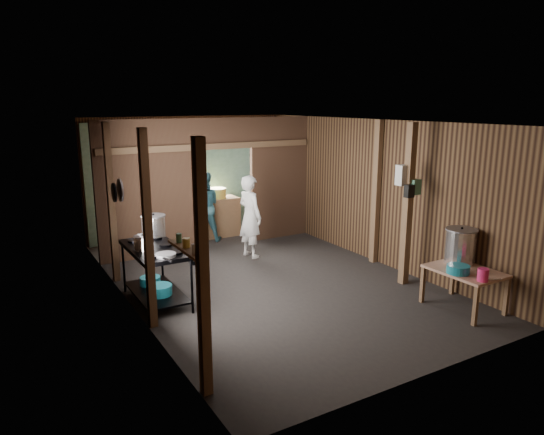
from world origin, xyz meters
TOP-DOWN VIEW (x-y plane):
  - floor at (0.00, 0.00)m, footprint 4.50×7.00m
  - ceiling at (0.00, 0.00)m, footprint 4.50×7.00m
  - wall_back at (0.00, 3.50)m, footprint 4.50×0.00m
  - wall_front at (0.00, -3.50)m, footprint 4.50×0.00m
  - wall_left at (-2.25, 0.00)m, footprint 0.00×7.00m
  - wall_right at (2.25, 0.00)m, footprint 0.00×7.00m
  - partition_left at (-1.32, 2.20)m, footprint 1.85×0.10m
  - partition_right at (1.57, 2.20)m, footprint 1.35×0.10m
  - partition_header at (0.25, 2.20)m, footprint 1.30×0.10m
  - turquoise_panel at (0.00, 3.44)m, footprint 4.40×0.06m
  - back_counter at (0.30, 2.95)m, footprint 1.20×0.50m
  - wall_clock at (0.25, 3.40)m, footprint 0.20×0.03m
  - post_left_a at (-2.18, -2.60)m, footprint 0.10×0.12m
  - post_left_b at (-2.18, -0.80)m, footprint 0.10×0.12m
  - post_left_c at (-2.18, 1.20)m, footprint 0.10×0.12m
  - post_right at (2.18, -0.20)m, footprint 0.10×0.12m
  - post_free at (1.85, -1.30)m, footprint 0.12×0.12m
  - cross_beam at (0.00, 2.15)m, footprint 4.40×0.12m
  - pan_lid_big at (-2.21, 0.40)m, footprint 0.03×0.34m
  - pan_lid_small at (-2.21, 0.80)m, footprint 0.03×0.30m
  - wall_shelf at (-2.15, -2.10)m, footprint 0.14×0.80m
  - jar_white at (-2.15, -2.35)m, footprint 0.07×0.07m
  - jar_yellow at (-2.15, -2.10)m, footprint 0.08×0.08m
  - jar_green at (-2.15, -1.88)m, footprint 0.06×0.06m
  - bag_white at (1.80, -1.22)m, footprint 0.22×0.15m
  - bag_green at (1.92, -1.36)m, footprint 0.16×0.12m
  - bag_black at (1.78, -1.38)m, footprint 0.14×0.10m
  - gas_range at (-1.88, -0.03)m, footprint 0.73×1.42m
  - prep_table at (1.83, -2.49)m, footprint 0.72×0.99m
  - stove_pot_large at (-1.71, 0.52)m, footprint 0.47×0.47m
  - stove_pot_med at (-2.05, -0.06)m, footprint 0.30×0.30m
  - frying_pan at (-1.88, -0.54)m, footprint 0.39×0.55m
  - blue_tub_front at (-1.88, -0.18)m, footprint 0.35×0.35m
  - blue_tub_back at (-1.88, 0.29)m, footprint 0.31×0.31m
  - stock_pot at (2.02, -2.22)m, footprint 0.60×0.60m
  - wash_basin at (1.62, -2.53)m, footprint 0.32×0.32m
  - pink_bucket at (1.65, -2.90)m, footprint 0.16×0.16m
  - knife at (1.78, -2.93)m, footprint 0.29×0.15m
  - yellow_tub at (0.45, 2.95)m, footprint 0.39×0.39m
  - cook at (0.36, 1.25)m, footprint 0.47×0.63m
  - worker_back at (0.03, 2.71)m, footprint 0.87×0.77m

SIDE VIEW (x-z plane):
  - floor at x=0.00m, z-range 0.00..0.00m
  - blue_tub_back at x=-1.88m, z-range 0.16..0.29m
  - blue_tub_front at x=-1.88m, z-range 0.16..0.31m
  - prep_table at x=1.83m, z-range 0.00..0.59m
  - gas_range at x=-1.88m, z-range 0.00..0.84m
  - back_counter at x=0.30m, z-range 0.00..0.85m
  - knife at x=1.78m, z-range 0.59..0.60m
  - wash_basin at x=1.62m, z-range 0.59..0.70m
  - pink_bucket at x=1.65m, z-range 0.59..0.76m
  - worker_back at x=0.03m, z-range 0.00..1.49m
  - cook at x=0.36m, z-range 0.00..1.57m
  - stock_pot at x=2.02m, z-range 0.57..1.10m
  - frying_pan at x=-1.88m, z-range 0.83..0.90m
  - stove_pot_med at x=-2.05m, z-range 0.82..1.05m
  - yellow_tub at x=0.45m, z-range 0.85..1.07m
  - stove_pot_large at x=-1.71m, z-range 0.82..1.19m
  - turquoise_panel at x=0.00m, z-range 0.00..2.50m
  - wall_back at x=0.00m, z-range 0.00..2.60m
  - wall_front at x=0.00m, z-range 0.00..2.60m
  - wall_left at x=-2.25m, z-range 0.00..2.60m
  - wall_right at x=2.25m, z-range 0.00..2.60m
  - partition_left at x=-1.32m, z-range 0.00..2.60m
  - partition_right at x=1.57m, z-range 0.00..2.60m
  - post_left_a at x=-2.18m, z-range 0.00..2.60m
  - post_left_b at x=-2.18m, z-range 0.00..2.60m
  - post_left_c at x=-2.18m, z-range 0.00..2.60m
  - post_right at x=2.18m, z-range 0.00..2.60m
  - post_free at x=1.85m, z-range 0.00..2.60m
  - wall_shelf at x=-2.15m, z-range 1.39..1.41m
  - jar_white at x=-2.15m, z-range 1.42..1.52m
  - jar_yellow at x=-2.15m, z-range 1.42..1.52m
  - jar_green at x=-2.15m, z-range 1.42..1.52m
  - pan_lid_small at x=-2.21m, z-range 1.40..1.70m
  - bag_black at x=1.78m, z-range 1.45..1.65m
  - bag_green at x=1.92m, z-range 1.48..1.72m
  - pan_lid_big at x=-2.21m, z-range 1.48..1.82m
  - bag_white at x=1.80m, z-range 1.62..1.94m
  - wall_clock at x=0.25m, z-range 1.80..2.00m
  - cross_beam at x=0.00m, z-range 1.99..2.11m
  - partition_header at x=0.25m, z-range 2.00..2.60m
  - ceiling at x=0.00m, z-range 2.60..2.60m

